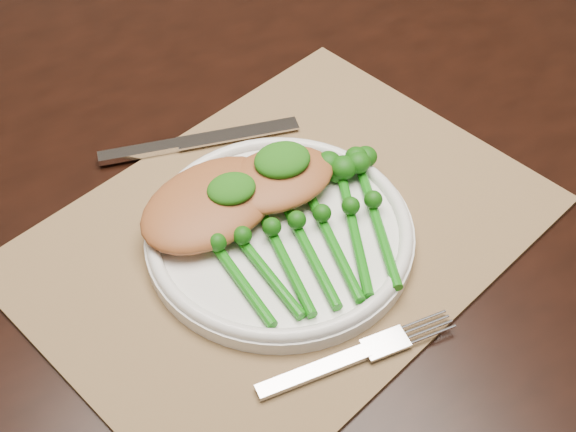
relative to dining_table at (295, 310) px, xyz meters
name	(u,v)px	position (x,y,z in m)	size (l,w,h in m)	color
floor	(264,412)	(-0.03, 0.06, -0.38)	(4.00, 4.00, 0.00)	#523A1C
dining_table	(295,310)	(0.00, 0.00, 0.00)	(1.71, 1.11, 0.75)	black
placemat	(284,234)	(-0.08, -0.16, 0.37)	(0.48, 0.35, 0.00)	olive
dinner_plate	(280,233)	(-0.09, -0.16, 0.39)	(0.25, 0.25, 0.02)	white
knife	(180,144)	(-0.14, 0.00, 0.38)	(0.21, 0.05, 0.01)	silver
fork	(370,350)	(-0.07, -0.31, 0.38)	(0.18, 0.02, 0.01)	silver
chicken_fillet_left	(210,203)	(-0.14, -0.12, 0.41)	(0.15, 0.10, 0.03)	#A96031
chicken_fillet_right	(276,179)	(-0.07, -0.12, 0.41)	(0.12, 0.08, 0.02)	#A96031
pesto_dollop_left	(231,189)	(-0.12, -0.12, 0.42)	(0.05, 0.04, 0.02)	#114C0A
pesto_dollop_right	(282,160)	(-0.06, -0.11, 0.42)	(0.06, 0.05, 0.02)	#114C0A
broccolini_bundle	(306,245)	(-0.08, -0.19, 0.40)	(0.18, 0.20, 0.04)	#126B0E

